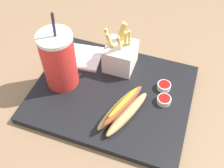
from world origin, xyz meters
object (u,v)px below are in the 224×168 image
(hot_dog_1, at_px, (123,109))
(soda_cup, at_px, (59,60))
(napkin_stack, at_px, (84,57))
(ketchup_cup_1, at_px, (164,86))
(ketchup_cup_2, at_px, (164,100))
(fries_basket, at_px, (120,55))

(hot_dog_1, bearing_deg, soda_cup, 165.25)
(soda_cup, xyz_separation_m, napkin_stack, (0.02, 0.11, -0.08))
(soda_cup, distance_m, napkin_stack, 0.13)
(ketchup_cup_1, xyz_separation_m, ketchup_cup_2, (0.01, -0.05, -0.00))
(soda_cup, bearing_deg, ketchup_cup_1, 13.94)
(fries_basket, xyz_separation_m, ketchup_cup_2, (0.15, -0.09, -0.03))
(soda_cup, distance_m, fries_basket, 0.18)
(ketchup_cup_1, height_order, ketchup_cup_2, same)
(soda_cup, height_order, fries_basket, soda_cup)
(soda_cup, xyz_separation_m, hot_dog_1, (0.20, -0.05, -0.06))
(hot_dog_1, height_order, ketchup_cup_1, hot_dog_1)
(hot_dog_1, bearing_deg, fries_basket, 110.60)
(fries_basket, distance_m, ketchup_cup_2, 0.18)
(fries_basket, relative_size, hot_dog_1, 0.80)
(ketchup_cup_1, distance_m, ketchup_cup_2, 0.05)
(soda_cup, bearing_deg, ketchup_cup_2, 4.33)
(fries_basket, height_order, ketchup_cup_2, fries_basket)
(hot_dog_1, relative_size, napkin_stack, 1.68)
(napkin_stack, bearing_deg, soda_cup, -99.90)
(fries_basket, xyz_separation_m, napkin_stack, (-0.12, -0.01, -0.04))
(hot_dog_1, bearing_deg, ketchup_cup_1, 56.05)
(soda_cup, distance_m, ketchup_cup_1, 0.30)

